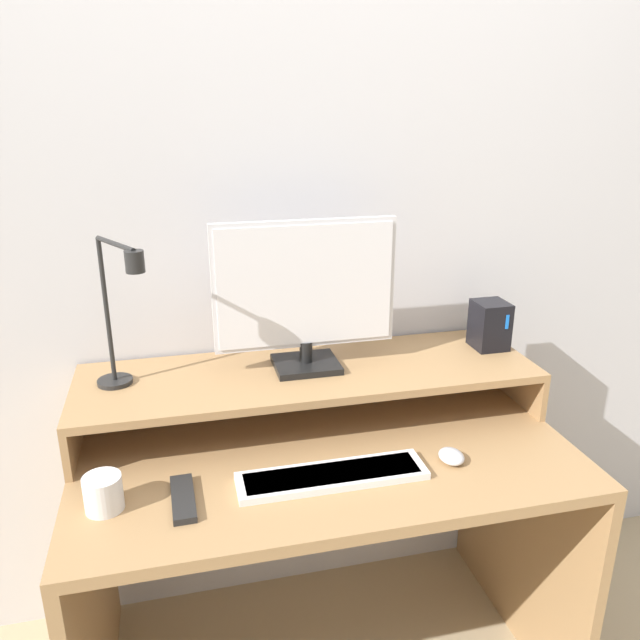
# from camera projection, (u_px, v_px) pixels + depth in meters

# --- Properties ---
(wall_back) EXTENTS (6.00, 0.05, 2.50)m
(wall_back) POSITION_uv_depth(u_px,v_px,m) (292.00, 224.00, 1.82)
(wall_back) COLOR silver
(wall_back) RESTS_ON ground_plane
(desk) EXTENTS (1.27, 0.72, 0.74)m
(desk) POSITION_uv_depth(u_px,v_px,m) (324.00, 513.00, 1.70)
(desk) COLOR #A87F51
(desk) RESTS_ON ground_plane
(monitor_shelf) EXTENTS (1.27, 0.38, 0.14)m
(monitor_shelf) POSITION_uv_depth(u_px,v_px,m) (310.00, 376.00, 1.74)
(monitor_shelf) COLOR #A87F51
(monitor_shelf) RESTS_ON desk
(monitor) EXTENTS (0.50, 0.16, 0.42)m
(monitor) POSITION_uv_depth(u_px,v_px,m) (305.00, 293.00, 1.68)
(monitor) COLOR black
(monitor) RESTS_ON monitor_shelf
(desk_lamp) EXTENTS (0.16, 0.23, 0.40)m
(desk_lamp) POSITION_uv_depth(u_px,v_px,m) (120.00, 317.00, 1.53)
(desk_lamp) COLOR black
(desk_lamp) RESTS_ON monitor_shelf
(router_dock) EXTENTS (0.10, 0.11, 0.14)m
(router_dock) POSITION_uv_depth(u_px,v_px,m) (490.00, 325.00, 1.87)
(router_dock) COLOR black
(router_dock) RESTS_ON monitor_shelf
(keyboard) EXTENTS (0.45, 0.11, 0.02)m
(keyboard) POSITION_uv_depth(u_px,v_px,m) (332.00, 476.00, 1.48)
(keyboard) COLOR white
(keyboard) RESTS_ON desk
(mouse) EXTENTS (0.06, 0.08, 0.03)m
(mouse) POSITION_uv_depth(u_px,v_px,m) (451.00, 456.00, 1.55)
(mouse) COLOR silver
(mouse) RESTS_ON desk
(remote_control) EXTENTS (0.06, 0.17, 0.02)m
(remote_control) POSITION_uv_depth(u_px,v_px,m) (183.00, 499.00, 1.40)
(remote_control) COLOR black
(remote_control) RESTS_ON desk
(mug) EXTENTS (0.08, 0.08, 0.08)m
(mug) POSITION_uv_depth(u_px,v_px,m) (103.00, 493.00, 1.36)
(mug) COLOR white
(mug) RESTS_ON desk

